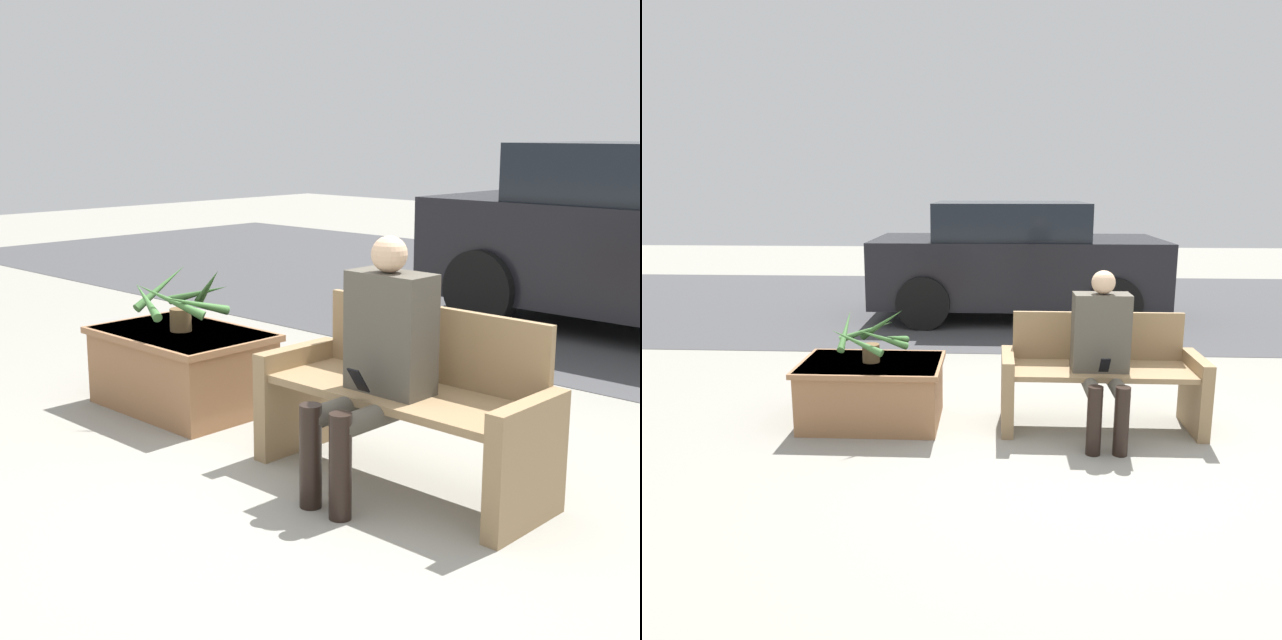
# 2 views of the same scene
# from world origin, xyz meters

# --- Properties ---
(ground_plane) EXTENTS (30.00, 30.00, 0.00)m
(ground_plane) POSITION_xyz_m (0.00, 0.00, 0.00)
(ground_plane) COLOR gray
(bench) EXTENTS (1.52, 0.55, 0.87)m
(bench) POSITION_xyz_m (0.10, 0.46, 0.41)
(bench) COLOR #8C704C
(bench) RESTS_ON ground_plane
(person_seated) EXTENTS (0.41, 0.61, 1.24)m
(person_seated) POSITION_xyz_m (0.07, 0.27, 0.68)
(person_seated) COLOR #4C473D
(person_seated) RESTS_ON ground_plane
(planter_box) EXTENTS (1.11, 0.75, 0.50)m
(planter_box) POSITION_xyz_m (-1.68, 0.44, 0.27)
(planter_box) COLOR #936642
(planter_box) RESTS_ON ground_plane
(potted_plant) EXTENTS (0.60, 0.62, 0.41)m
(potted_plant) POSITION_xyz_m (-1.67, 0.44, 0.69)
(potted_plant) COLOR brown
(potted_plant) RESTS_ON planter_box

